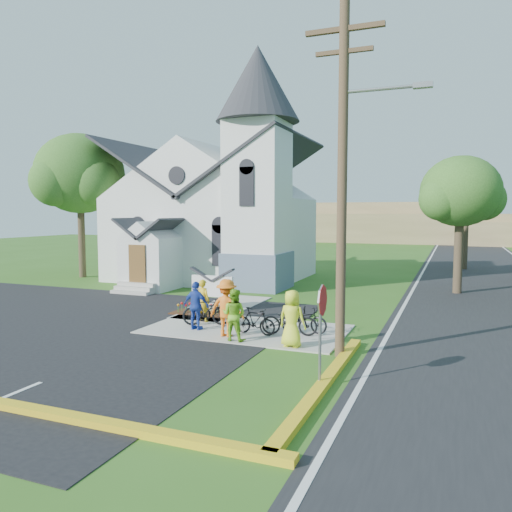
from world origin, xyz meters
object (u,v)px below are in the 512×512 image
at_px(cyclist_4, 292,318).
at_px(cyclist_1, 234,315).
at_px(bike_1, 207,311).
at_px(bike_4, 303,319).
at_px(stop_sign, 322,314).
at_px(bike_2, 289,321).
at_px(bike_3, 255,321).
at_px(utility_pole, 345,169).
at_px(cyclist_3, 227,308).
at_px(cyclist_2, 196,306).
at_px(church_sign, 212,287).
at_px(cyclist_0, 203,300).
at_px(bike_0, 218,310).

bearing_deg(cyclist_4, cyclist_1, 6.85).
relative_size(bike_1, bike_4, 0.99).
height_order(stop_sign, bike_2, stop_sign).
relative_size(cyclist_1, bike_3, 1.11).
relative_size(utility_pole, cyclist_4, 5.67).
bearing_deg(cyclist_3, cyclist_2, -15.97).
xyz_separation_m(bike_2, cyclist_4, (0.52, -1.36, 0.39)).
distance_m(church_sign, cyclist_2, 3.68).
distance_m(cyclist_0, bike_1, 0.75).
bearing_deg(bike_2, cyclist_1, 120.93).
relative_size(stop_sign, cyclist_0, 1.55).
bearing_deg(cyclist_3, church_sign, -55.64).
height_order(bike_0, cyclist_4, cyclist_4).
height_order(bike_3, cyclist_4, cyclist_4).
height_order(bike_3, bike_4, bike_4).
bearing_deg(bike_3, cyclist_3, 131.52).
height_order(stop_sign, bike_3, stop_sign).
bearing_deg(bike_1, bike_3, -129.26).
relative_size(utility_pole, bike_1, 5.66).
distance_m(cyclist_2, bike_4, 3.76).
xyz_separation_m(church_sign, bike_3, (3.31, -3.38, -0.52)).
relative_size(church_sign, stop_sign, 0.89).
height_order(bike_0, bike_4, bike_4).
bearing_deg(stop_sign, bike_2, 116.86).
xyz_separation_m(cyclist_2, bike_4, (3.59, 1.05, -0.38)).
bearing_deg(cyclist_2, cyclist_3, 166.41).
relative_size(bike_1, bike_2, 0.94).
bearing_deg(cyclist_2, cyclist_4, 170.83).
height_order(utility_pole, bike_2, utility_pole).
bearing_deg(cyclist_4, utility_pole, 177.76).
height_order(cyclist_0, cyclist_1, cyclist_1).
xyz_separation_m(church_sign, utility_pole, (6.56, -4.70, 4.38)).
relative_size(stop_sign, bike_4, 1.39).
distance_m(stop_sign, bike_3, 5.37).
xyz_separation_m(utility_pole, bike_3, (-3.25, 1.32, -4.90)).
distance_m(utility_pole, stop_sign, 4.52).
height_order(church_sign, utility_pole, utility_pole).
bearing_deg(cyclist_0, cyclist_2, 119.70).
bearing_deg(utility_pole, cyclist_1, 174.45).
height_order(bike_2, cyclist_4, cyclist_4).
distance_m(cyclist_3, bike_4, 2.71).
bearing_deg(bike_2, cyclist_4, -170.16).
bearing_deg(utility_pole, bike_0, 153.56).
xyz_separation_m(stop_sign, bike_0, (-5.37, 5.33, -1.29)).
bearing_deg(stop_sign, utility_pole, 91.49).
relative_size(utility_pole, bike_3, 6.57).
bearing_deg(bike_2, bike_1, 74.04).
distance_m(utility_pole, cyclist_4, 4.76).
relative_size(utility_pole, bike_4, 5.59).
height_order(church_sign, cyclist_0, church_sign).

